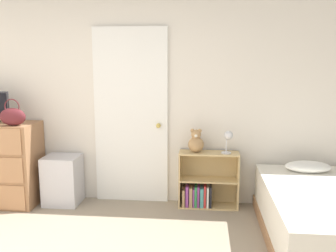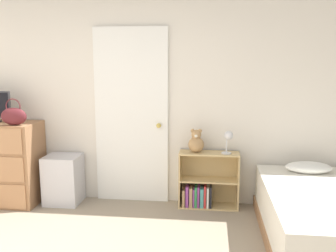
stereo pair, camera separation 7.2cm
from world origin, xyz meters
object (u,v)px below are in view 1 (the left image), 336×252
at_px(handbag, 13,116).
at_px(storage_bin, 63,180).
at_px(desk_lamp, 228,138).
at_px(bed, 325,217).
at_px(bookshelf, 204,185).
at_px(teddy_bear, 196,142).

height_order(handbag, storage_bin, handbag).
bearing_deg(storage_bin, desk_lamp, 0.84).
bearing_deg(handbag, storage_bin, 25.73).
xyz_separation_m(handbag, bed, (3.28, -0.50, -0.83)).
bearing_deg(bookshelf, bed, -34.97).
distance_m(desk_lamp, bed, 1.29).
bearing_deg(teddy_bear, bookshelf, 2.98).
bearing_deg(storage_bin, bed, -14.30).
bearing_deg(bed, handbag, 171.32).
height_order(storage_bin, bookshelf, bookshelf).
relative_size(handbag, storage_bin, 0.52).
relative_size(bookshelf, desk_lamp, 2.61).
distance_m(bookshelf, desk_lamp, 0.65).
distance_m(storage_bin, teddy_bear, 1.66).
bearing_deg(bed, bookshelf, 145.03).
bearing_deg(bookshelf, desk_lamp, -9.26).
bearing_deg(bed, storage_bin, 165.70).
relative_size(handbag, teddy_bear, 1.11).
height_order(storage_bin, desk_lamp, desk_lamp).
distance_m(handbag, desk_lamp, 2.44).
bearing_deg(desk_lamp, teddy_bear, 174.17).
bearing_deg(teddy_bear, handbag, -172.07).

